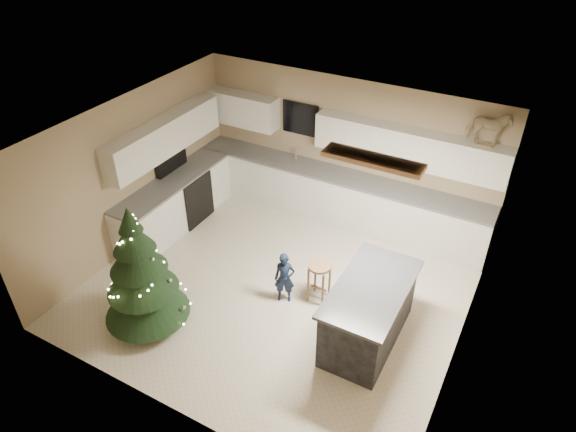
# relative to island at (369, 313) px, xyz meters

# --- Properties ---
(ground_plane) EXTENTS (5.50, 5.50, 0.00)m
(ground_plane) POSITION_rel_island_xyz_m (-1.60, 0.30, -0.48)
(ground_plane) COLOR beige
(room_shell) EXTENTS (5.52, 5.02, 2.61)m
(room_shell) POSITION_rel_island_xyz_m (-1.58, 0.30, 1.27)
(room_shell) COLOR gray
(room_shell) RESTS_ON ground_plane
(cabinetry) EXTENTS (5.50, 3.20, 2.00)m
(cabinetry) POSITION_rel_island_xyz_m (-2.51, 1.95, 0.28)
(cabinetry) COLOR silver
(cabinetry) RESTS_ON ground_plane
(island) EXTENTS (0.90, 1.70, 0.95)m
(island) POSITION_rel_island_xyz_m (0.00, 0.00, 0.00)
(island) COLOR black
(island) RESTS_ON ground_plane
(bar_stool) EXTENTS (0.34, 0.34, 0.65)m
(bar_stool) POSITION_rel_island_xyz_m (-0.93, 0.40, 0.01)
(bar_stool) COLOR #956745
(bar_stool) RESTS_ON ground_plane
(christmas_tree) EXTENTS (1.24, 1.20, 1.98)m
(christmas_tree) POSITION_rel_island_xyz_m (-2.87, -1.21, 0.33)
(christmas_tree) COLOR #3F2816
(christmas_tree) RESTS_ON ground_plane
(toddler) EXTENTS (0.36, 0.31, 0.84)m
(toddler) POSITION_rel_island_xyz_m (-1.37, 0.13, -0.06)
(toddler) COLOR #121A31
(toddler) RESTS_ON ground_plane
(rocking_horse) EXTENTS (0.66, 0.41, 0.54)m
(rocking_horse) POSITION_rel_island_xyz_m (0.68, 2.62, 1.80)
(rocking_horse) COLOR #956745
(rocking_horse) RESTS_ON cabinetry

